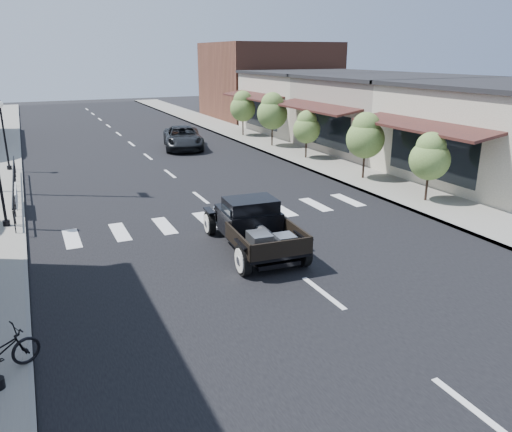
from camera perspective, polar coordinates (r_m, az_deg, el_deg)
name	(u,v)px	position (r m, az deg, el deg)	size (l,w,h in m)	color
ground	(272,254)	(15.71, 1.88, -4.35)	(120.00, 120.00, 0.00)	black
road	(156,163)	(29.34, -11.36, 5.95)	(14.00, 80.00, 0.02)	black
road_markings	(181,183)	(24.62, -8.57, 3.78)	(12.00, 60.00, 0.06)	silver
sidewalk_right	(287,151)	(32.30, 3.54, 7.47)	(3.00, 80.00, 0.15)	gray
storefront_near	(511,134)	(27.67, 27.11, 8.34)	(10.00, 9.00, 4.50)	beige
storefront_mid	(391,115)	(33.94, 15.17, 11.12)	(10.00, 9.00, 4.50)	gray
storefront_far	(318,103)	(41.24, 7.08, 12.72)	(10.00, 9.00, 4.50)	#B6AD9A
far_building_right	(269,81)	(50.14, 1.47, 15.20)	(11.00, 10.00, 7.00)	brown
railing	(14,186)	(23.60, -25.90, 3.15)	(0.08, 10.00, 1.00)	black
banner	(17,202)	(21.71, -25.63, 1.46)	(0.04, 2.20, 0.60)	silver
lamp_post_c	(4,135)	(29.27, -26.83, 8.30)	(0.36, 0.36, 3.69)	black
small_tree_a	(429,168)	(21.75, 19.13, 5.20)	(1.64, 1.64, 2.74)	#597837
small_tree_b	(365,147)	(24.97, 12.33, 7.74)	(1.85, 1.85, 3.09)	#597837
small_tree_c	(306,135)	(29.60, 5.78, 9.19)	(1.59, 1.59, 2.64)	#597837
small_tree_d	(272,120)	(33.47, 1.86, 10.90)	(2.01, 2.01, 3.35)	#597837
small_tree_e	(243,114)	(37.91, -1.52, 11.60)	(1.89, 1.89, 3.16)	#597837
hotrod_pickup	(253,225)	(15.72, -0.34, -1.04)	(2.27, 4.87, 1.69)	black
second_car	(183,138)	(33.53, -8.35, 8.82)	(2.38, 5.17, 1.44)	black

